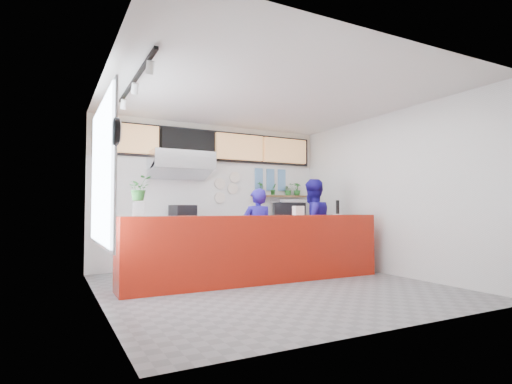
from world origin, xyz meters
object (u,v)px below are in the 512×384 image
object	(u,v)px
panini_oven	(183,215)
staff_right	(312,225)
pepper_mill	(338,207)
staff_center	(257,232)
service_counter	(259,249)
espresso_machine	(289,213)

from	to	relation	value
panini_oven	staff_right	world-z (taller)	staff_right
pepper_mill	staff_center	bearing A→B (deg)	154.48
panini_oven	staff_right	distance (m)	2.56
service_counter	espresso_machine	world-z (taller)	espresso_machine
staff_right	pepper_mill	xyz separation A→B (m)	(0.07, -0.70, 0.34)
staff_center	staff_right	size ratio (longest dim) A/B	0.88
panini_oven	staff_right	size ratio (longest dim) A/B	0.24
service_counter	espresso_machine	distance (m)	2.55
panini_oven	service_counter	bearing A→B (deg)	-75.22
panini_oven	espresso_machine	bearing A→B (deg)	-7.77
staff_center	service_counter	bearing A→B (deg)	72.87
pepper_mill	staff_right	bearing A→B (deg)	95.51
panini_oven	staff_center	size ratio (longest dim) A/B	0.27
service_counter	staff_right	bearing A→B (deg)	22.79
espresso_machine	pepper_mill	bearing A→B (deg)	-69.18
staff_center	pepper_mill	bearing A→B (deg)	162.39
espresso_machine	pepper_mill	world-z (taller)	pepper_mill
pepper_mill	service_counter	bearing A→B (deg)	178.03
staff_right	panini_oven	bearing A→B (deg)	-30.31
espresso_machine	pepper_mill	xyz separation A→B (m)	(-0.11, -1.86, 0.12)
staff_center	staff_right	distance (m)	1.27
espresso_machine	pepper_mill	size ratio (longest dim) A/B	2.78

